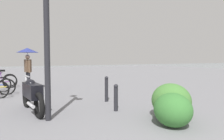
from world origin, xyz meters
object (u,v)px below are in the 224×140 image
Objects in this scene: motorcycle at (32,94)px; bollard_mid at (106,88)px; pedestrian at (28,57)px; lamppost at (46,12)px; bollard_near at (116,97)px.

motorcycle is 2.40× the size of bollard_mid.
pedestrian reaches higher than bollard_mid.
motorcycle is 4.40m from pedestrian.
motorcycle is at bearing 94.59° from bollard_mid.
motorcycle is at bearing 13.83° from lamppost.
pedestrian is 2.25× the size of bollard_mid.
pedestrian is at bearing -0.32° from lamppost.
lamppost is 4.38× the size of bollard_mid.
bollard_mid is at bearing -14.48° from bollard_near.
bollard_near is at bearing -160.59° from pedestrian.
lamppost is at bearing 179.68° from pedestrian.
pedestrian is 2.57× the size of bollard_near.
lamppost is 3.35m from bollard_mid.
motorcycle reaches higher than bollard_near.
bollard_mid is at bearing -85.41° from motorcycle.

